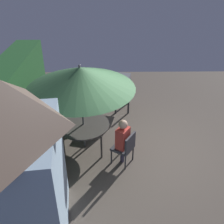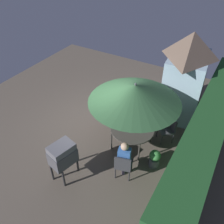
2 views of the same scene
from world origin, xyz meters
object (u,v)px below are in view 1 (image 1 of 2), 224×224
(chair_toward_hedge, at_px, (43,151))
(potted_plant_by_shed, at_px, (52,128))
(patio_table, at_px, (83,126))
(person_in_red, at_px, (123,137))
(garden_shed, at_px, (21,167))
(patio_umbrella, at_px, (80,78))
(bbq_grill, at_px, (122,86))
(chair_near_shed, at_px, (126,147))
(person_in_blue, at_px, (75,101))
(chair_far_side, at_px, (76,107))

(chair_toward_hedge, distance_m, potted_plant_by_shed, 1.28)
(patio_table, bearing_deg, person_in_red, -122.52)
(garden_shed, xyz_separation_m, chair_toward_hedge, (1.68, 0.16, -1.09))
(potted_plant_by_shed, bearing_deg, patio_umbrella, -113.56)
(patio_umbrella, bearing_deg, bbq_grill, -28.66)
(chair_near_shed, xyz_separation_m, person_in_blue, (1.85, 1.41, 0.26))
(bbq_grill, xyz_separation_m, chair_toward_hedge, (-2.87, 2.03, -0.33))
(bbq_grill, bearing_deg, person_in_red, 177.86)
(patio_table, distance_m, potted_plant_by_shed, 1.12)
(patio_umbrella, xyz_separation_m, chair_toward_hedge, (-0.84, 0.92, -1.54))
(chair_far_side, xyz_separation_m, person_in_blue, (-0.08, -0.02, 0.26))
(patio_table, relative_size, chair_near_shed, 1.53)
(garden_shed, height_order, person_in_red, garden_shed)
(garden_shed, bearing_deg, chair_near_shed, -45.23)
(person_in_red, bearing_deg, garden_shed, 136.63)
(chair_far_side, relative_size, potted_plant_by_shed, 1.48)
(bbq_grill, bearing_deg, chair_far_side, 118.28)
(chair_toward_hedge, bearing_deg, chair_far_side, -15.21)
(patio_umbrella, distance_m, chair_near_shed, 2.00)
(chair_far_side, bearing_deg, chair_near_shed, -143.45)
(chair_near_shed, distance_m, person_in_red, 0.28)
(patio_table, distance_m, chair_far_side, 1.30)
(chair_toward_hedge, height_order, potted_plant_by_shed, chair_toward_hedge)
(chair_far_side, bearing_deg, chair_toward_hedge, 164.79)
(bbq_grill, height_order, chair_far_side, bbq_grill)
(person_in_blue, bearing_deg, patio_table, -164.22)
(garden_shed, height_order, person_in_blue, garden_shed)
(patio_umbrella, height_order, chair_toward_hedge, patio_umbrella)
(patio_table, xyz_separation_m, potted_plant_by_shed, (0.42, 0.97, -0.37))
(potted_plant_by_shed, distance_m, person_in_blue, 1.08)
(patio_table, xyz_separation_m, chair_far_side, (1.25, 0.35, -0.16))
(garden_shed, relative_size, person_in_red, 2.50)
(patio_table, relative_size, person_in_red, 1.09)
(patio_umbrella, bearing_deg, potted_plant_by_shed, 66.44)
(patio_umbrella, distance_m, potted_plant_by_shed, 2.03)
(person_in_blue, bearing_deg, bbq_grill, -58.87)
(garden_shed, distance_m, chair_toward_hedge, 2.01)
(patio_umbrella, relative_size, chair_near_shed, 2.97)
(chair_toward_hedge, bearing_deg, chair_near_shed, -85.66)
(bbq_grill, distance_m, person_in_red, 2.68)
(patio_table, distance_m, bbq_grill, 2.32)
(patio_umbrella, distance_m, chair_toward_hedge, 1.98)
(garden_shed, relative_size, potted_plant_by_shed, 5.19)
(chair_far_side, bearing_deg, person_in_blue, -164.22)
(person_in_blue, bearing_deg, chair_toward_hedge, 163.58)
(bbq_grill, xyz_separation_m, person_in_blue, (-0.87, 1.44, -0.06))
(chair_near_shed, bearing_deg, potted_plant_by_shed, 61.52)
(patio_umbrella, height_order, person_in_red, patio_umbrella)
(chair_near_shed, bearing_deg, person_in_blue, 37.30)
(potted_plant_by_shed, bearing_deg, person_in_red, -118.33)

